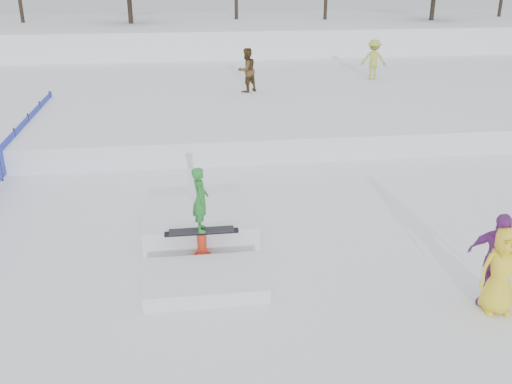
{
  "coord_description": "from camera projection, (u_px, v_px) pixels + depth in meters",
  "views": [
    {
      "loc": [
        -1.14,
        -10.14,
        6.05
      ],
      "look_at": [
        0.5,
        2.0,
        1.1
      ],
      "focal_mm": 40.0,
      "sensor_mm": 36.0,
      "label": 1
    }
  ],
  "objects": [
    {
      "name": "snow_midrise",
      "position": [
        205.0,
        94.0,
        26.28
      ],
      "size": [
        50.0,
        18.0,
        0.8
      ],
      "primitive_type": "cube",
      "color": "white",
      "rests_on": "ground"
    },
    {
      "name": "spectator_yellow",
      "position": [
        502.0,
        271.0,
        10.34
      ],
      "size": [
        0.9,
        0.65,
        1.7
      ],
      "primitive_type": "imported",
      "rotation": [
        0.0,
        0.0,
        -0.13
      ],
      "color": "yellow",
      "rests_on": "ground"
    },
    {
      "name": "walker_olive",
      "position": [
        247.0,
        70.0,
        24.5
      ],
      "size": [
        1.15,
        1.09,
        1.87
      ],
      "primitive_type": "imported",
      "rotation": [
        0.0,
        0.0,
        3.72
      ],
      "color": "#463216",
      "rests_on": "snow_midrise"
    },
    {
      "name": "walker_ygreen",
      "position": [
        374.0,
        60.0,
        27.18
      ],
      "size": [
        1.38,
        1.08,
        1.87
      ],
      "primitive_type": "imported",
      "rotation": [
        0.0,
        0.0,
        2.77
      ],
      "color": "#A3AD3E",
      "rests_on": "snow_midrise"
    },
    {
      "name": "jib_rail_feature",
      "position": [
        201.0,
        234.0,
        12.96
      ],
      "size": [
        2.6,
        4.4,
        2.11
      ],
      "color": "white",
      "rests_on": "ground"
    },
    {
      "name": "spectator_purple",
      "position": [
        496.0,
        260.0,
        10.51
      ],
      "size": [
        1.03,
        1.16,
        1.89
      ],
      "primitive_type": "imported",
      "rotation": [
        0.0,
        0.0,
        -0.93
      ],
      "color": "#7F2E8B",
      "rests_on": "ground"
    },
    {
      "name": "ground",
      "position": [
        245.0,
        279.0,
        11.73
      ],
      "size": [
        120.0,
        120.0,
        0.0
      ],
      "primitive_type": "plane",
      "color": "white"
    },
    {
      "name": "snow_berm",
      "position": [
        194.0,
        39.0,
        38.84
      ],
      "size": [
        60.0,
        14.0,
        2.4
      ],
      "primitive_type": "cube",
      "color": "white",
      "rests_on": "ground"
    },
    {
      "name": "safety_fence",
      "position": [
        0.0,
        163.0,
        16.78
      ],
      "size": [
        0.05,
        16.0,
        1.1
      ],
      "color": "#2E3EC0",
      "rests_on": "ground"
    }
  ]
}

